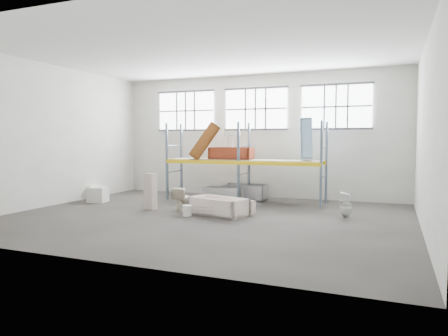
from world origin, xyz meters
The scene contains 34 objects.
floor centered at (0.00, 0.00, -0.05)m, with size 12.00×10.00×0.10m, color #48433E.
ceiling centered at (0.00, 0.00, 5.05)m, with size 12.00×10.00×0.10m, color silver.
wall_back centered at (0.00, 5.05, 2.50)m, with size 12.00×0.10×5.00m, color #AFACA1.
wall_front centered at (0.00, -5.05, 2.50)m, with size 12.00×0.10×5.00m, color #AEACA2.
wall_left centered at (-6.05, 0.00, 2.50)m, with size 0.10×10.00×5.00m, color beige.
wall_right centered at (6.05, 0.00, 2.50)m, with size 0.10×10.00×5.00m, color #B8B6AB.
window_left centered at (-3.20, 4.94, 3.60)m, with size 2.60×0.04×1.60m, color white.
window_mid centered at (0.00, 4.94, 3.60)m, with size 2.60×0.04×1.60m, color white.
window_right centered at (3.20, 4.94, 3.60)m, with size 2.60×0.04×1.60m, color white.
rack_upright_la centered at (-3.00, 2.90, 1.50)m, with size 0.08×0.08×3.00m, color slate.
rack_upright_lb centered at (-3.00, 4.10, 1.50)m, with size 0.08×0.08×3.00m, color slate.
rack_upright_ma centered at (0.00, 2.90, 1.50)m, with size 0.08×0.08×3.00m, color slate.
rack_upright_mb centered at (0.00, 4.10, 1.50)m, with size 0.08×0.08×3.00m, color slate.
rack_upright_ra centered at (3.00, 2.90, 1.50)m, with size 0.08×0.08×3.00m, color slate.
rack_upright_rb centered at (3.00, 4.10, 1.50)m, with size 0.08×0.08×3.00m, color slate.
rack_beam_front centered at (0.00, 2.90, 1.50)m, with size 6.00×0.10×0.14m, color yellow.
rack_beam_back centered at (0.00, 4.10, 1.50)m, with size 6.00×0.10×0.14m, color yellow.
shelf_deck centered at (0.00, 3.50, 1.58)m, with size 5.90×1.10×0.03m, color gray.
wet_patch centered at (0.00, 2.70, 0.00)m, with size 1.80×1.80×0.00m, color black.
bathtub_beige centered at (0.23, 0.47, 0.27)m, with size 1.85×0.87×0.54m, color silver, non-canonical shape.
cistern_spare centered at (1.13, 0.75, 0.28)m, with size 0.41×0.19×0.39m, color beige.
sink_in_tub centered at (0.49, 0.69, 0.16)m, with size 0.46×0.46×0.16m, color beige.
toilet_beige centered at (-1.18, 0.73, 0.39)m, with size 0.44×0.77×0.79m, color beige.
cistern_tall centered at (-2.29, 0.55, 0.61)m, with size 0.39×0.26×1.22m, color beige.
toilet_white centered at (3.97, 1.64, 0.38)m, with size 0.34×0.35×0.76m, color white.
steel_tub_left centered at (-0.71, 3.24, 0.27)m, with size 1.47×0.68×0.54m, color #B5B8BD, non-canonical shape.
steel_tub_right centered at (-0.08, 3.92, 0.30)m, with size 1.65×0.77×0.60m, color #96979E, non-canonical shape.
rust_tub_flat centered at (-0.54, 3.57, 1.82)m, with size 1.65×0.77×0.46m, color #963E24, non-canonical shape.
rust_tub_tilted centered at (-1.57, 3.36, 2.29)m, with size 1.53×0.72×0.43m, color #954E16, non-canonical shape.
sink_on_shelf centered at (-0.38, 3.27, 2.09)m, with size 0.63×0.49×0.56m, color white.
blue_tub_upright centered at (2.35, 3.61, 2.40)m, with size 1.45×0.68×0.41m, color #8DBADE, non-canonical shape.
bucket centered at (-0.58, -0.07, 0.17)m, with size 0.29×0.29×0.33m, color white.
carton_near centered at (-5.02, 1.20, 0.28)m, with size 0.65×0.56×0.56m, color silver.
carton_far centered at (-5.89, 2.05, 0.25)m, with size 0.61×0.61×0.50m, color white.
Camera 1 is at (5.25, -11.42, 2.38)m, focal length 33.38 mm.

